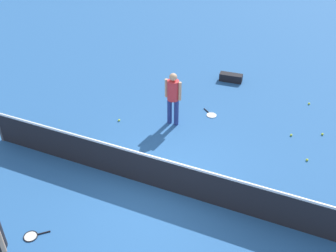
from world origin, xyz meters
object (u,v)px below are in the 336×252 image
at_px(player_near_side, 173,95).
at_px(tennis_racket_far_player, 32,236).
at_px(tennis_ball_midcourt, 307,160).
at_px(tennis_ball_stray_left, 291,135).
at_px(tennis_racket_near_player, 211,115).
at_px(equipment_bag, 230,77).
at_px(tennis_ball_near_player, 309,104).
at_px(tennis_ball_by_net, 322,134).
at_px(tennis_ball_baseline, 119,120).

distance_m(player_near_side, tennis_racket_far_player, 5.41).
bearing_deg(tennis_ball_midcourt, tennis_ball_stray_left, -58.89).
height_order(tennis_racket_near_player, tennis_ball_stray_left, tennis_ball_stray_left).
relative_size(player_near_side, tennis_racket_near_player, 3.00).
bearing_deg(tennis_racket_near_player, tennis_racket_far_player, 71.21).
height_order(tennis_racket_near_player, tennis_ball_midcourt, tennis_ball_midcourt).
height_order(tennis_racket_far_player, equipment_bag, equipment_bag).
height_order(tennis_racket_near_player, equipment_bag, equipment_bag).
relative_size(tennis_ball_near_player, equipment_bag, 0.08).
xyz_separation_m(tennis_racket_far_player, tennis_ball_by_net, (-5.39, -6.38, 0.02)).
distance_m(tennis_racket_far_player, equipment_bag, 8.67).
xyz_separation_m(tennis_racket_far_player, tennis_ball_near_player, (-4.80, -7.94, 0.02)).
distance_m(tennis_racket_near_player, tennis_ball_midcourt, 3.26).
bearing_deg(tennis_ball_by_net, tennis_racket_far_player, 49.80).
bearing_deg(tennis_ball_stray_left, tennis_ball_baseline, 14.93).
distance_m(tennis_racket_near_player, tennis_ball_near_player, 3.30).
bearing_deg(tennis_racket_near_player, equipment_bag, -87.80).
xyz_separation_m(tennis_ball_midcourt, tennis_ball_stray_left, (0.58, -0.97, 0.00)).
xyz_separation_m(player_near_side, tennis_ball_near_player, (-3.65, -2.75, -0.98)).
bearing_deg(tennis_ball_stray_left, tennis_ball_midcourt, 121.11).
distance_m(tennis_ball_near_player, tennis_ball_stray_left, 1.99).
bearing_deg(tennis_ball_baseline, player_near_side, -160.50).
relative_size(tennis_ball_baseline, tennis_ball_stray_left, 1.00).
distance_m(tennis_racket_far_player, tennis_ball_by_net, 8.35).
bearing_deg(equipment_bag, tennis_racket_far_player, 76.79).
bearing_deg(tennis_racket_far_player, tennis_ball_by_net, -130.20).
height_order(tennis_ball_by_net, tennis_ball_stray_left, same).
relative_size(tennis_ball_near_player, tennis_ball_midcourt, 1.00).
relative_size(tennis_ball_midcourt, equipment_bag, 0.08).
xyz_separation_m(tennis_racket_near_player, tennis_ball_by_net, (-3.32, -0.29, 0.02)).
bearing_deg(tennis_racket_far_player, tennis_racket_near_player, -108.79).
relative_size(tennis_racket_far_player, tennis_ball_baseline, 8.27).
height_order(tennis_ball_by_net, tennis_ball_baseline, same).
bearing_deg(tennis_ball_near_player, tennis_ball_by_net, 110.67).
xyz_separation_m(tennis_ball_by_net, tennis_ball_stray_left, (0.83, 0.41, 0.00)).
relative_size(tennis_racket_near_player, tennis_racket_far_player, 1.04).
relative_size(tennis_ball_near_player, tennis_ball_by_net, 1.00).
bearing_deg(tennis_ball_midcourt, player_near_side, -2.78).
relative_size(tennis_ball_baseline, equipment_bag, 0.08).
height_order(player_near_side, tennis_ball_near_player, player_near_side).
relative_size(tennis_racket_far_player, tennis_ball_stray_left, 8.27).
xyz_separation_m(tennis_racket_far_player, tennis_ball_stray_left, (-4.56, -5.97, 0.02)).
xyz_separation_m(player_near_side, tennis_racket_near_player, (-0.92, -0.89, -1.00)).
xyz_separation_m(tennis_ball_by_net, tennis_ball_baseline, (5.80, 1.73, 0.00)).
xyz_separation_m(tennis_ball_by_net, equipment_bag, (3.41, -2.06, 0.11)).
relative_size(tennis_ball_by_net, tennis_ball_midcourt, 1.00).
height_order(tennis_racket_near_player, tennis_ball_near_player, tennis_ball_near_player).
bearing_deg(tennis_ball_near_player, tennis_racket_near_player, 34.23).
bearing_deg(tennis_ball_near_player, tennis_ball_stray_left, 83.07).
relative_size(player_near_side, tennis_ball_baseline, 25.76).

